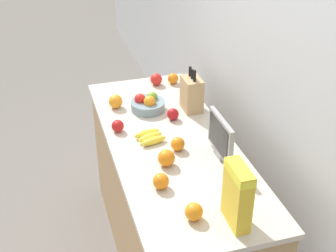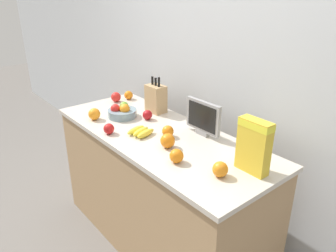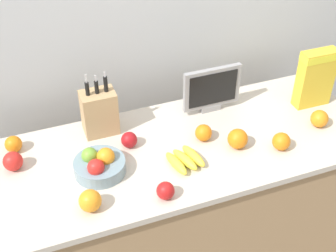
{
  "view_description": "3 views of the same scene",
  "coord_description": "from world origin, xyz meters",
  "px_view_note": "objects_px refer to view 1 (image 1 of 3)",
  "views": [
    {
      "loc": [
        2.1,
        -0.64,
        2.32
      ],
      "look_at": [
        0.03,
        -0.03,
        1.03
      ],
      "focal_mm": 50.0,
      "sensor_mm": 36.0,
      "label": 1
    },
    {
      "loc": [
        1.58,
        -1.21,
        1.82
      ],
      "look_at": [
        0.06,
        0.04,
        0.96
      ],
      "focal_mm": 35.0,
      "sensor_mm": 36.0,
      "label": 2
    },
    {
      "loc": [
        -0.63,
        -1.45,
        2.24
      ],
      "look_at": [
        -0.06,
        0.06,
        0.99
      ],
      "focal_mm": 50.0,
      "sensor_mm": 36.0,
      "label": 3
    }
  ],
  "objects_px": {
    "knife_block": "(192,94)",
    "apple_rear": "(156,79)",
    "banana_bunch": "(150,137)",
    "orange_back_center": "(173,79)",
    "fruit_bowl": "(148,104)",
    "orange_front_right": "(166,158)",
    "orange_by_cereal": "(116,101)",
    "apple_near_bananas": "(173,114)",
    "orange_mid_left": "(194,212)",
    "cereal_box": "(238,193)",
    "small_monitor": "(220,137)",
    "orange_mid_right": "(161,181)",
    "orange_front_center": "(178,144)",
    "apple_rightmost": "(118,126)"
  },
  "relations": [
    {
      "from": "orange_mid_right",
      "to": "orange_mid_left",
      "type": "xyz_separation_m",
      "value": [
        0.25,
        0.08,
        0.0
      ]
    },
    {
      "from": "apple_rear",
      "to": "orange_by_cereal",
      "type": "relative_size",
      "value": 0.94
    },
    {
      "from": "fruit_bowl",
      "to": "apple_rear",
      "type": "xyz_separation_m",
      "value": [
        -0.33,
        0.15,
        0.0
      ]
    },
    {
      "from": "knife_block",
      "to": "apple_near_bananas",
      "type": "height_order",
      "value": "knife_block"
    },
    {
      "from": "knife_block",
      "to": "orange_mid_right",
      "type": "height_order",
      "value": "knife_block"
    },
    {
      "from": "apple_rear",
      "to": "cereal_box",
      "type": "bearing_deg",
      "value": -1.26
    },
    {
      "from": "fruit_bowl",
      "to": "orange_mid_left",
      "type": "height_order",
      "value": "fruit_bowl"
    },
    {
      "from": "banana_bunch",
      "to": "orange_back_center",
      "type": "bearing_deg",
      "value": 153.01
    },
    {
      "from": "fruit_bowl",
      "to": "orange_by_cereal",
      "type": "height_order",
      "value": "fruit_bowl"
    },
    {
      "from": "fruit_bowl",
      "to": "orange_mid_right",
      "type": "xyz_separation_m",
      "value": [
        0.78,
        -0.13,
        -0.0
      ]
    },
    {
      "from": "cereal_box",
      "to": "fruit_bowl",
      "type": "relative_size",
      "value": 1.37
    },
    {
      "from": "cereal_box",
      "to": "apple_near_bananas",
      "type": "distance_m",
      "value": 0.94
    },
    {
      "from": "orange_front_right",
      "to": "orange_front_center",
      "type": "xyz_separation_m",
      "value": [
        -0.12,
        0.1,
        -0.01
      ]
    },
    {
      "from": "cereal_box",
      "to": "orange_front_right",
      "type": "height_order",
      "value": "cereal_box"
    },
    {
      "from": "orange_front_right",
      "to": "banana_bunch",
      "type": "bearing_deg",
      "value": -175.55
    },
    {
      "from": "orange_back_center",
      "to": "orange_front_center",
      "type": "distance_m",
      "value": 0.83
    },
    {
      "from": "apple_rear",
      "to": "orange_mid_right",
      "type": "height_order",
      "value": "apple_rear"
    },
    {
      "from": "knife_block",
      "to": "orange_by_cereal",
      "type": "xyz_separation_m",
      "value": [
        -0.15,
        -0.45,
        -0.06
      ]
    },
    {
      "from": "apple_near_bananas",
      "to": "orange_by_cereal",
      "type": "distance_m",
      "value": 0.39
    },
    {
      "from": "banana_bunch",
      "to": "orange_by_cereal",
      "type": "bearing_deg",
      "value": -165.58
    },
    {
      "from": "apple_rightmost",
      "to": "orange_mid_right",
      "type": "relative_size",
      "value": 0.9
    },
    {
      "from": "apple_rear",
      "to": "apple_rightmost",
      "type": "bearing_deg",
      "value": -35.16
    },
    {
      "from": "orange_mid_right",
      "to": "orange_by_cereal",
      "type": "xyz_separation_m",
      "value": [
        -0.86,
        -0.05,
        0.0
      ]
    },
    {
      "from": "orange_mid_right",
      "to": "orange_front_right",
      "type": "relative_size",
      "value": 0.89
    },
    {
      "from": "small_monitor",
      "to": "orange_front_center",
      "type": "xyz_separation_m",
      "value": [
        -0.12,
        -0.19,
        -0.09
      ]
    },
    {
      "from": "fruit_bowl",
      "to": "orange_mid_right",
      "type": "relative_size",
      "value": 2.67
    },
    {
      "from": "small_monitor",
      "to": "orange_mid_right",
      "type": "distance_m",
      "value": 0.41
    },
    {
      "from": "banana_bunch",
      "to": "orange_mid_left",
      "type": "xyz_separation_m",
      "value": [
        0.68,
        0.02,
        0.02
      ]
    },
    {
      "from": "small_monitor",
      "to": "banana_bunch",
      "type": "relative_size",
      "value": 1.61
    },
    {
      "from": "apple_near_bananas",
      "to": "orange_back_center",
      "type": "distance_m",
      "value": 0.5
    },
    {
      "from": "knife_block",
      "to": "apple_rear",
      "type": "relative_size",
      "value": 3.82
    },
    {
      "from": "cereal_box",
      "to": "knife_block",
      "type": "bearing_deg",
      "value": 172.57
    },
    {
      "from": "orange_front_right",
      "to": "orange_by_cereal",
      "type": "distance_m",
      "value": 0.7
    },
    {
      "from": "knife_block",
      "to": "orange_mid_left",
      "type": "distance_m",
      "value": 1.01
    },
    {
      "from": "orange_back_center",
      "to": "orange_by_cereal",
      "type": "xyz_separation_m",
      "value": [
        0.23,
        -0.45,
        0.01
      ]
    },
    {
      "from": "apple_near_bananas",
      "to": "orange_front_center",
      "type": "relative_size",
      "value": 0.94
    },
    {
      "from": "fruit_bowl",
      "to": "orange_by_cereal",
      "type": "relative_size",
      "value": 2.45
    },
    {
      "from": "apple_rightmost",
      "to": "cereal_box",
      "type": "bearing_deg",
      "value": 21.02
    },
    {
      "from": "banana_bunch",
      "to": "orange_front_right",
      "type": "relative_size",
      "value": 1.97
    },
    {
      "from": "apple_rear",
      "to": "orange_back_center",
      "type": "xyz_separation_m",
      "value": [
        0.01,
        0.12,
        -0.0
      ]
    },
    {
      "from": "knife_block",
      "to": "small_monitor",
      "type": "xyz_separation_m",
      "value": [
        0.54,
        -0.03,
        0.02
      ]
    },
    {
      "from": "cereal_box",
      "to": "apple_rightmost",
      "type": "relative_size",
      "value": 4.06
    },
    {
      "from": "banana_bunch",
      "to": "cereal_box",
      "type": "bearing_deg",
      "value": 14.17
    },
    {
      "from": "apple_rightmost",
      "to": "small_monitor",
      "type": "bearing_deg",
      "value": 48.74
    },
    {
      "from": "apple_rear",
      "to": "orange_mid_right",
      "type": "bearing_deg",
      "value": -14.15
    },
    {
      "from": "small_monitor",
      "to": "banana_bunch",
      "type": "bearing_deg",
      "value": -130.27
    },
    {
      "from": "banana_bunch",
      "to": "orange_front_center",
      "type": "distance_m",
      "value": 0.18
    },
    {
      "from": "small_monitor",
      "to": "apple_near_bananas",
      "type": "distance_m",
      "value": 0.47
    },
    {
      "from": "cereal_box",
      "to": "orange_mid_left",
      "type": "height_order",
      "value": "cereal_box"
    },
    {
      "from": "orange_mid_left",
      "to": "orange_front_right",
      "type": "bearing_deg",
      "value": -179.84
    }
  ]
}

